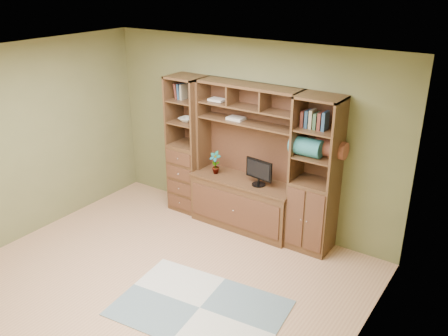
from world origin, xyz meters
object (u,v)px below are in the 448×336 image
Objects in this scene: center_hutch at (244,160)px; right_tower at (315,176)px; left_tower at (188,145)px; monitor at (259,168)px.

center_hutch is 1.03m from right_tower.
left_tower reaches higher than monitor.
left_tower and right_tower have the same top height.
left_tower is at bearing 180.00° from right_tower.
left_tower is 2.02m from right_tower.
center_hutch is at bearing -2.29° from left_tower.
center_hutch is at bearing -177.77° from right_tower.
left_tower is 1.00× the size of right_tower.
right_tower is (1.02, 0.04, 0.00)m from center_hutch.
right_tower is 0.77m from monitor.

